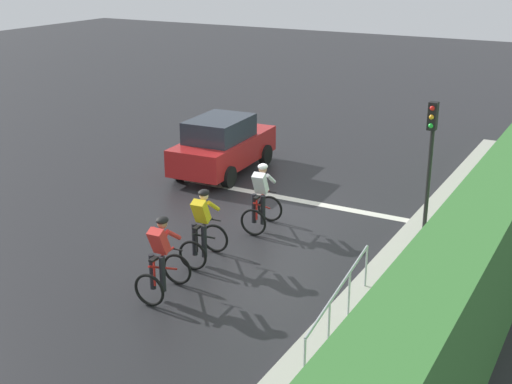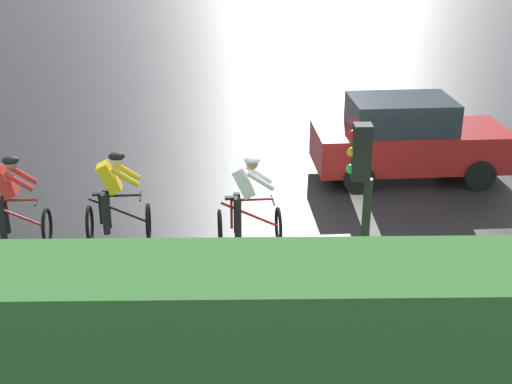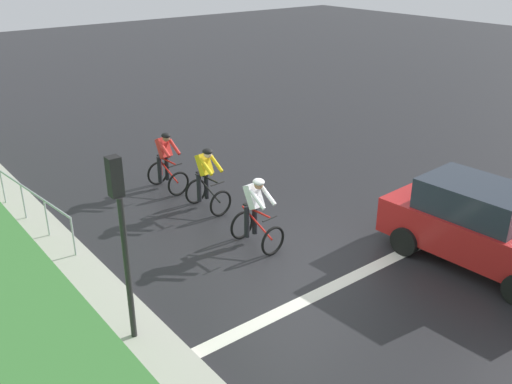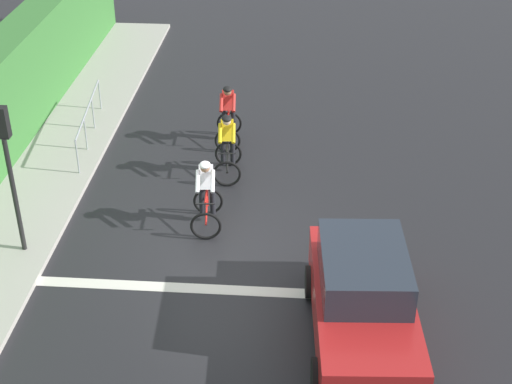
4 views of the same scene
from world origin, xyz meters
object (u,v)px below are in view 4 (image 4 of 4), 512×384
Objects in this scene: cyclist_second at (227,146)px; pedestrian_railing_kerbside at (88,115)px; cyclist_mid at (206,195)px; car_red at (363,300)px; traffic_light_near_crossing at (9,160)px; cyclist_lead at (228,116)px.

cyclist_second reaches higher than pedestrian_railing_kerbside.
cyclist_second and cyclist_mid have the same top height.
car_red is 1.26× the size of traffic_light_near_crossing.
car_red is 7.39m from traffic_light_near_crossing.
pedestrian_railing_kerbside is (-3.63, 3.77, 0.00)m from cyclist_mid.
car_red reaches higher than cyclist_lead.
traffic_light_near_crossing is (-6.94, 2.16, 1.35)m from car_red.
car_red is at bearing -46.47° from pedestrian_railing_kerbside.
cyclist_mid is 0.44× the size of pedestrian_railing_kerbside.
cyclist_second is (0.17, -1.74, 0.00)m from cyclist_lead.
cyclist_mid is at bearing -95.32° from cyclist_second.
cyclist_mid is at bearing 19.35° from traffic_light_near_crossing.
cyclist_lead is 1.00× the size of cyclist_mid.
car_red is at bearing -17.29° from traffic_light_near_crossing.
car_red is (3.24, -3.46, 0.08)m from cyclist_mid.
car_red reaches higher than cyclist_second.
cyclist_lead is 1.75m from cyclist_second.
cyclist_lead and cyclist_second have the same top height.
cyclist_mid is at bearing -46.06° from pedestrian_railing_kerbside.
cyclist_second is 1.00× the size of cyclist_mid.
cyclist_lead is 0.50× the size of traffic_light_near_crossing.
traffic_light_near_crossing reaches higher than car_red.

